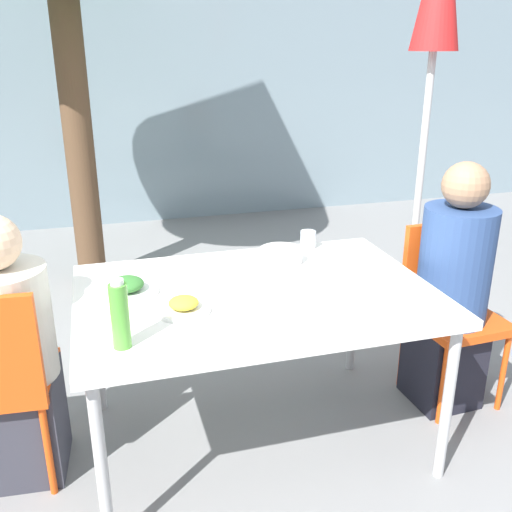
# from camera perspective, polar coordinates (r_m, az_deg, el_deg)

# --- Properties ---
(ground_plane) EXTENTS (24.00, 24.00, 0.00)m
(ground_plane) POSITION_cam_1_polar(r_m,az_deg,el_deg) (2.72, 0.00, -17.73)
(ground_plane) COLOR gray
(building_facade) EXTENTS (10.00, 0.20, 3.00)m
(building_facade) POSITION_cam_1_polar(r_m,az_deg,el_deg) (5.76, -10.63, 18.30)
(building_facade) COLOR gray
(building_facade) RESTS_ON ground
(dining_table) EXTENTS (1.45, 0.99, 0.73)m
(dining_table) POSITION_cam_1_polar(r_m,az_deg,el_deg) (2.36, 0.00, -4.59)
(dining_table) COLOR white
(dining_table) RESTS_ON ground
(person_left) EXTENTS (0.35, 0.35, 1.11)m
(person_left) POSITION_cam_1_polar(r_m,az_deg,el_deg) (2.46, -23.23, -9.56)
(person_left) COLOR #383842
(person_left) RESTS_ON ground
(chair_right) EXTENTS (0.42, 0.42, 0.87)m
(chair_right) POSITION_cam_1_polar(r_m,az_deg,el_deg) (2.96, 18.67, -4.04)
(chair_right) COLOR #E54C14
(chair_right) RESTS_ON ground
(person_right) EXTENTS (0.33, 0.33, 1.20)m
(person_right) POSITION_cam_1_polar(r_m,az_deg,el_deg) (2.85, 18.95, -3.70)
(person_right) COLOR black
(person_right) RESTS_ON ground
(closed_umbrella) EXTENTS (0.36, 0.36, 2.41)m
(closed_umbrella) POSITION_cam_1_polar(r_m,az_deg,el_deg) (3.48, 17.52, 21.11)
(closed_umbrella) COLOR #333333
(closed_umbrella) RESTS_ON ground
(plate_0) EXTENTS (0.21, 0.21, 0.06)m
(plate_0) POSITION_cam_1_polar(r_m,az_deg,el_deg) (2.17, -7.24, -5.02)
(plate_0) COLOR white
(plate_0) RESTS_ON dining_table
(plate_1) EXTENTS (0.25, 0.25, 0.07)m
(plate_1) POSITION_cam_1_polar(r_m,az_deg,el_deg) (2.36, -12.81, -3.11)
(plate_1) COLOR white
(plate_1) RESTS_ON dining_table
(bottle) EXTENTS (0.06, 0.06, 0.24)m
(bottle) POSITION_cam_1_polar(r_m,az_deg,el_deg) (1.92, -13.46, -5.76)
(bottle) COLOR #51A338
(bottle) RESTS_ON dining_table
(drinking_cup) EXTENTS (0.08, 0.08, 0.09)m
(drinking_cup) POSITION_cam_1_polar(r_m,az_deg,el_deg) (2.82, 5.22, 1.64)
(drinking_cup) COLOR silver
(drinking_cup) RESTS_ON dining_table
(salad_bowl) EXTENTS (0.20, 0.20, 0.06)m
(salad_bowl) POSITION_cam_1_polar(r_m,az_deg,el_deg) (2.63, 2.51, 0.07)
(salad_bowl) COLOR white
(salad_bowl) RESTS_ON dining_table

